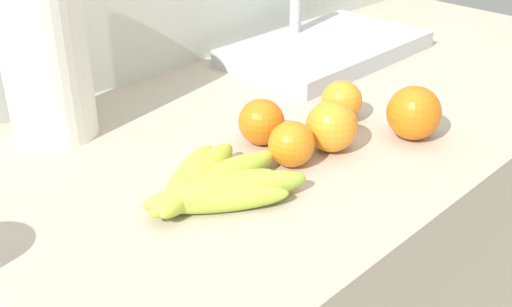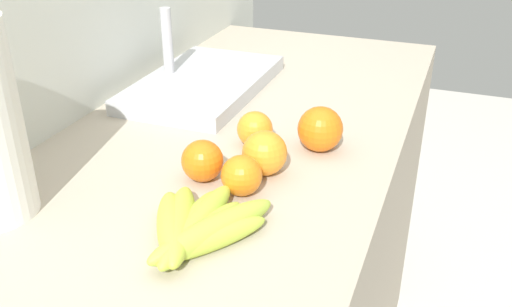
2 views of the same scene
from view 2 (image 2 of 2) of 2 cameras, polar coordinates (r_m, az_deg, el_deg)
The scene contains 8 objects.
wall_back at distance 1.33m, azimuth -17.49°, elevation -7.78°, with size 2.04×0.06×1.30m, color silver.
banana_bunch at distance 0.79m, azimuth -6.15°, elevation -7.39°, with size 0.22×0.19×0.04m.
orange_far_right at distance 0.93m, azimuth -5.35°, elevation -0.72°, with size 0.07×0.07×0.07m, color orange.
orange_right at distance 0.89m, azimuth -1.44°, elevation -2.19°, with size 0.06×0.06×0.06m, color orange.
orange_front at distance 0.94m, azimuth 0.86°, elevation 0.05°, with size 0.08×0.08×0.08m, color orange.
orange_center at distance 1.04m, azimuth -0.11°, elevation 2.44°, with size 0.07×0.07×0.07m, color orange.
orange_back_right at distance 1.03m, azimuth 6.40°, elevation 2.43°, with size 0.08×0.08×0.08m, color orange.
sink_basin at distance 1.31m, azimuth -5.31°, elevation 7.05°, with size 0.41×0.24×0.18m.
Camera 2 is at (-0.83, -0.39, 1.39)m, focal length 40.28 mm.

